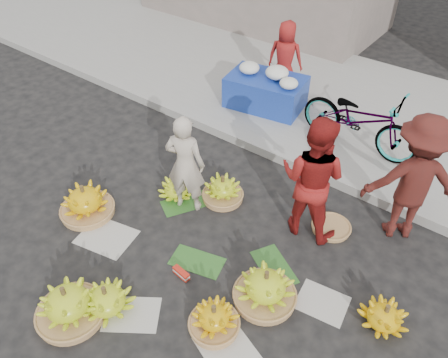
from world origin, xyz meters
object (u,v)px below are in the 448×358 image
Objects in this scene: flower_table at (266,90)px; bicycle at (360,119)px; banana_bunch_0 at (85,201)px; banana_bunch_4 at (265,288)px; vendor_cream at (185,164)px.

bicycle reaches higher than flower_table.
banana_bunch_0 is 0.89× the size of banana_bunch_4.
flower_table is (-2.22, 3.42, 0.23)m from banana_bunch_4.
flower_table is at bearing 122.97° from banana_bunch_4.
banana_bunch_0 is 0.50× the size of vendor_cream.
banana_bunch_0 reaches higher than banana_bunch_4.
banana_bunch_0 is 0.49× the size of flower_table.
vendor_cream is (1.00, 0.95, 0.51)m from banana_bunch_0.
flower_table reaches higher than banana_bunch_0.
vendor_cream reaches higher than banana_bunch_0.
vendor_cream is at bearing 158.95° from banana_bunch_4.
vendor_cream is 2.88m from bicycle.
vendor_cream is 0.99× the size of flower_table.
flower_table is (-0.52, 2.76, -0.28)m from vendor_cream.
flower_table is (0.48, 3.72, 0.23)m from banana_bunch_0.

